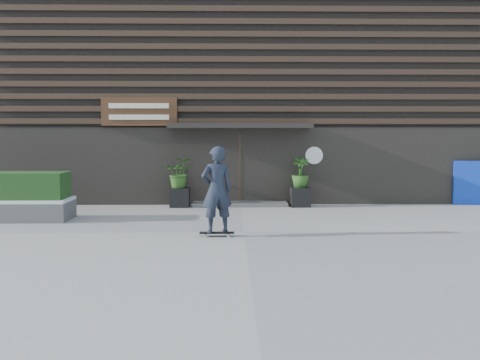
{
  "coord_description": "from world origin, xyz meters",
  "views": [
    {
      "loc": [
        -0.32,
        -12.51,
        2.33
      ],
      "look_at": [
        -0.06,
        1.49,
        1.1
      ],
      "focal_mm": 40.41,
      "sensor_mm": 36.0,
      "label": 1
    }
  ],
  "objects_px": {
    "planter_pot_right": "(300,197)",
    "skateboarder": "(217,190)",
    "raised_bed": "(4,211)",
    "blue_tarp": "(478,183)",
    "planter_pot_left": "(180,197)"
  },
  "relations": [
    {
      "from": "blue_tarp",
      "to": "planter_pot_right",
      "type": "bearing_deg",
      "value": -167.18
    },
    {
      "from": "planter_pot_left",
      "to": "planter_pot_right",
      "type": "distance_m",
      "value": 3.8
    },
    {
      "from": "planter_pot_right",
      "to": "blue_tarp",
      "type": "xyz_separation_m",
      "value": [
        5.8,
        0.3,
        0.41
      ]
    },
    {
      "from": "raised_bed",
      "to": "blue_tarp",
      "type": "relative_size",
      "value": 2.3
    },
    {
      "from": "planter_pot_right",
      "to": "skateboarder",
      "type": "relative_size",
      "value": 0.3
    },
    {
      "from": "raised_bed",
      "to": "blue_tarp",
      "type": "distance_m",
      "value": 14.34
    },
    {
      "from": "raised_bed",
      "to": "skateboarder",
      "type": "distance_m",
      "value": 6.29
    },
    {
      "from": "skateboarder",
      "to": "blue_tarp",
      "type": "bearing_deg",
      "value": 32.12
    },
    {
      "from": "planter_pot_right",
      "to": "skateboarder",
      "type": "distance_m",
      "value": 5.58
    },
    {
      "from": "blue_tarp",
      "to": "skateboarder",
      "type": "bearing_deg",
      "value": -138.02
    },
    {
      "from": "planter_pot_right",
      "to": "raised_bed",
      "type": "relative_size",
      "value": 0.17
    },
    {
      "from": "planter_pot_left",
      "to": "planter_pot_right",
      "type": "xyz_separation_m",
      "value": [
        3.8,
        0.0,
        0.0
      ]
    },
    {
      "from": "planter_pot_left",
      "to": "skateboarder",
      "type": "distance_m",
      "value": 5.14
    },
    {
      "from": "planter_pot_right",
      "to": "blue_tarp",
      "type": "bearing_deg",
      "value": 2.96
    },
    {
      "from": "skateboarder",
      "to": "planter_pot_right",
      "type": "bearing_deg",
      "value": 62.91
    }
  ]
}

